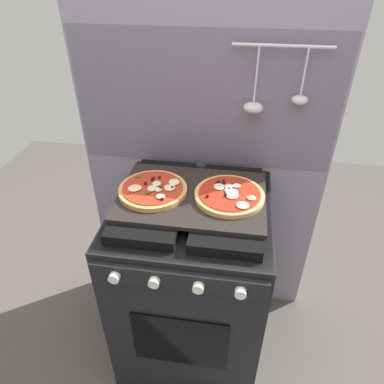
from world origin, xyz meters
The scene contains 6 objects.
ground_plane centered at (0.00, 0.00, 0.00)m, with size 4.00×4.00×0.00m, color #4C4742.
kitchen_backsplash centered at (0.00, 0.33, 0.79)m, with size 1.10×0.09×1.55m.
stove centered at (0.00, 0.00, 0.45)m, with size 0.60×0.64×0.90m.
baking_tray centered at (0.00, 0.00, 0.91)m, with size 0.54×0.38×0.02m, color black.
pizza_left centered at (-0.15, -0.01, 0.93)m, with size 0.25×0.25×0.03m.
pizza_right centered at (0.14, 0.00, 0.93)m, with size 0.25×0.25×0.03m.
Camera 1 is at (0.16, -1.04, 1.66)m, focal length 32.66 mm.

